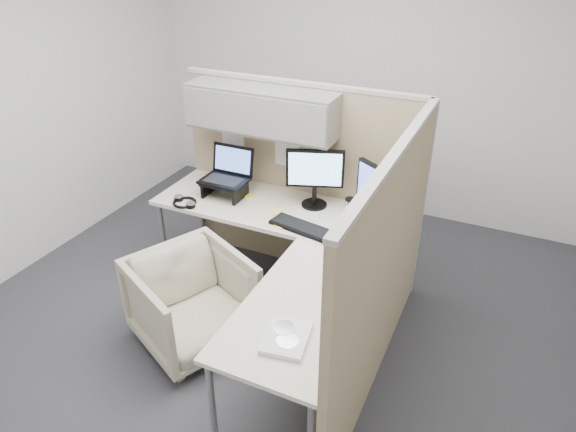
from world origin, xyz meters
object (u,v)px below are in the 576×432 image
at_px(keyboard, 302,228).
at_px(monitor_left, 315,174).
at_px(office_chair, 192,298).
at_px(desk, 284,245).

bearing_deg(keyboard, monitor_left, 109.95).
distance_m(office_chair, keyboard, 0.92).
relative_size(monitor_left, keyboard, 0.95).
bearing_deg(monitor_left, office_chair, -135.94).
relative_size(desk, office_chair, 2.67).
height_order(desk, keyboard, keyboard).
xyz_separation_m(office_chair, keyboard, (0.56, 0.64, 0.37)).
xyz_separation_m(monitor_left, keyboard, (0.06, -0.37, -0.26)).
bearing_deg(desk, office_chair, -137.37).
bearing_deg(desk, monitor_left, 90.02).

